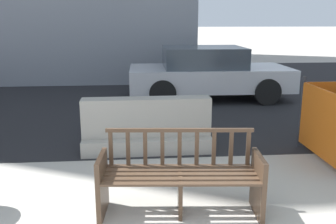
% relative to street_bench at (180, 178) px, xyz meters
% --- Properties ---
extents(street_asphalt, '(120.00, 12.00, 0.01)m').
position_rel_street_bench_xyz_m(street_asphalt, '(-0.27, 7.62, -0.39)').
color(street_asphalt, black).
rests_on(street_asphalt, ground).
extents(street_bench, '(1.73, 0.65, 0.88)m').
position_rel_street_bench_xyz_m(street_bench, '(0.00, 0.00, 0.00)').
color(street_bench, '#473323').
rests_on(street_bench, ground).
extents(jersey_barrier_centre, '(2.01, 0.71, 0.84)m').
position_rel_street_bench_xyz_m(jersey_barrier_centre, '(-0.29, 2.03, -0.06)').
color(jersey_barrier_centre, '#9E998E').
rests_on(jersey_barrier_centre, ground).
extents(car_sedan_far, '(4.11, 2.00, 1.33)m').
position_rel_street_bench_xyz_m(car_sedan_far, '(1.41, 5.90, 0.28)').
color(car_sedan_far, silver).
rests_on(car_sedan_far, ground).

